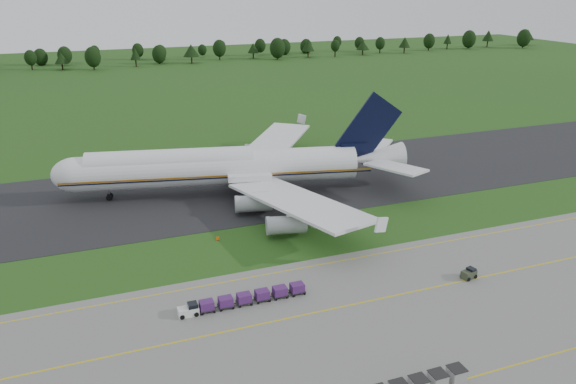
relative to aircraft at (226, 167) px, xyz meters
name	(u,v)px	position (x,y,z in m)	size (l,w,h in m)	color
ground	(271,243)	(0.80, -25.26, -5.77)	(600.00, 600.00, 0.00)	#204615
apron	(368,365)	(0.80, -59.26, -5.74)	(300.00, 52.00, 0.06)	slate
taxiway	(228,188)	(0.80, 2.74, -5.73)	(300.00, 40.00, 0.08)	black
apron_markings	(341,331)	(0.80, -52.24, -5.71)	(300.00, 30.20, 0.01)	gold
tree_line	(140,53)	(6.33, 194.91, 0.38)	(529.51, 21.85, 11.97)	black
aircraft	(226,167)	(0.00, 0.00, 0.00)	(72.30, 68.67, 20.22)	white
baggage_train	(242,299)	(-9.08, -41.93, -4.87)	(17.69, 1.60, 1.54)	silver
utility_cart	(469,274)	(24.19, -46.80, -5.13)	(2.43, 1.78, 1.20)	#323927
edge_markers	(245,234)	(-2.46, -21.06, -5.50)	(10.09, 0.30, 0.60)	#ED5007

